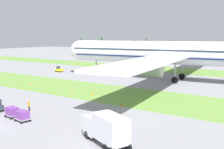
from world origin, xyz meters
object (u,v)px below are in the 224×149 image
at_px(cargo_dolly_lead, 12,111).
at_px(taxiway_marker_1, 121,104).
at_px(taxiway_marker_0, 31,84).
at_px(airliner, 171,53).
at_px(catering_truck, 106,128).
at_px(ground_crew_marshaller, 29,105).
at_px(cargo_dolly_second, 22,115).
at_px(taxiway_marker_3, 72,91).
at_px(taxiway_marker_2, 93,94).
at_px(pushback_tractor, 59,70).

height_order(cargo_dolly_lead, taxiway_marker_1, cargo_dolly_lead).
bearing_deg(taxiway_marker_0, airliner, 44.41).
distance_m(catering_truck, ground_crew_marshaller, 18.75).
relative_size(cargo_dolly_second, taxiway_marker_3, 5.00).
distance_m(cargo_dolly_lead, taxiway_marker_3, 19.88).
bearing_deg(cargo_dolly_second, taxiway_marker_2, 14.57).
height_order(cargo_dolly_second, taxiway_marker_3, cargo_dolly_second).
relative_size(cargo_dolly_second, pushback_tractor, 0.88).
height_order(taxiway_marker_0, taxiway_marker_3, taxiway_marker_0).
distance_m(airliner, taxiway_marker_0, 37.53).
relative_size(cargo_dolly_second, taxiway_marker_2, 3.62).
relative_size(catering_truck, pushback_tractor, 2.68).
bearing_deg(catering_truck, cargo_dolly_lead, 112.49).
relative_size(cargo_dolly_second, taxiway_marker_0, 4.39).
bearing_deg(airliner, cargo_dolly_lead, 165.17).
distance_m(cargo_dolly_second, taxiway_marker_1, 16.81).
bearing_deg(pushback_tractor, taxiway_marker_2, 48.96).
bearing_deg(taxiway_marker_2, taxiway_marker_1, -22.90).
bearing_deg(taxiway_marker_0, taxiway_marker_3, -0.68).
bearing_deg(taxiway_marker_2, airliner, 76.35).
xyz_separation_m(catering_truck, taxiway_marker_0, (-36.66, 19.86, -1.68)).
bearing_deg(taxiway_marker_3, cargo_dolly_lead, -74.37).
height_order(cargo_dolly_lead, pushback_tractor, pushback_tractor).
xyz_separation_m(airliner, taxiway_marker_0, (-26.30, -25.76, -7.34)).
distance_m(airliner, cargo_dolly_lead, 46.11).
xyz_separation_m(cargo_dolly_second, taxiway_marker_1, (7.24, 15.16, -0.63)).
bearing_deg(pushback_tractor, cargo_dolly_second, 33.41).
height_order(catering_truck, taxiway_marker_1, catering_truck).
distance_m(pushback_tractor, taxiway_marker_3, 33.87).
height_order(cargo_dolly_second, pushback_tractor, pushback_tractor).
height_order(cargo_dolly_second, taxiway_marker_2, cargo_dolly_second).
relative_size(cargo_dolly_lead, ground_crew_marshaller, 1.38).
xyz_separation_m(cargo_dolly_lead, taxiway_marker_2, (0.76, 18.69, -0.59)).
height_order(cargo_dolly_second, taxiway_marker_0, cargo_dolly_second).
xyz_separation_m(taxiway_marker_1, taxiway_marker_2, (-9.35, 3.95, 0.04)).
height_order(cargo_dolly_lead, cargo_dolly_second, same).
xyz_separation_m(pushback_tractor, taxiway_marker_2, (31.82, -22.48, -0.48)).
bearing_deg(taxiway_marker_2, taxiway_marker_3, 175.84).
distance_m(cargo_dolly_second, taxiway_marker_3, 21.22).
xyz_separation_m(cargo_dolly_lead, catering_truck, (17.52, -0.56, 1.03)).
xyz_separation_m(taxiway_marker_0, taxiway_marker_1, (29.24, -4.56, 0.02)).
bearing_deg(cargo_dolly_second, ground_crew_marshaller, 49.42).
relative_size(airliner, taxiway_marker_3, 167.76).
xyz_separation_m(catering_truck, taxiway_marker_3, (-22.88, 19.70, -1.71)).
bearing_deg(pushback_tractor, catering_truck, 43.54).
height_order(cargo_dolly_second, catering_truck, catering_truck).
xyz_separation_m(airliner, cargo_dolly_second, (-4.29, -45.47, -6.70)).
height_order(airliner, catering_truck, airliner).
bearing_deg(taxiway_marker_2, ground_crew_marshaller, -95.60).
relative_size(ground_crew_marshaller, taxiway_marker_2, 2.64).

